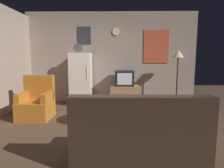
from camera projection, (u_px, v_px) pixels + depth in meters
ground_plane at (108, 129)px, 3.70m from camera, size 12.00×12.00×0.00m
wall_with_art at (111, 57)px, 5.94m from camera, size 5.20×0.12×2.74m
fridge at (81, 79)px, 5.60m from camera, size 0.60×0.62×1.77m
tv_stand at (125, 95)px, 5.68m from camera, size 0.84×0.53×0.55m
crt_tv at (124, 78)px, 5.61m from camera, size 0.54×0.51×0.44m
standing_lamp at (178, 58)px, 5.40m from camera, size 0.32×0.32×1.59m
coffee_table at (98, 113)px, 3.95m from camera, size 0.72×0.72×0.48m
wine_glass at (105, 99)px, 3.77m from camera, size 0.05×0.05×0.15m
mug_ceramic_white at (96, 99)px, 3.91m from camera, size 0.08×0.08×0.09m
remote_control at (99, 102)px, 3.81m from camera, size 0.15×0.11×0.02m
armchair at (37, 103)px, 4.33m from camera, size 0.68×0.68×0.96m
couch at (138, 138)px, 2.52m from camera, size 1.70×0.80×0.92m
book_stack at (146, 103)px, 5.52m from camera, size 0.22×0.17×0.13m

